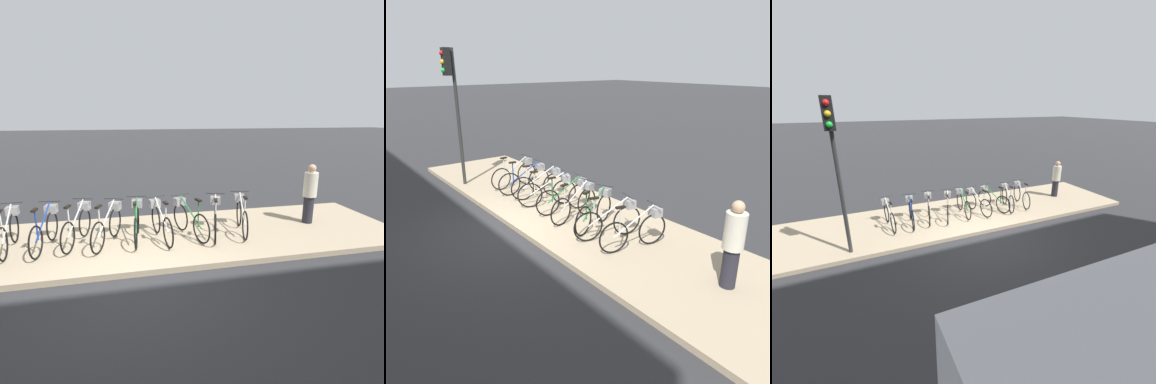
% 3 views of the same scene
% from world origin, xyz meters
% --- Properties ---
extents(ground_plane, '(120.00, 120.00, 0.00)m').
position_xyz_m(ground_plane, '(0.00, 0.00, 0.00)').
color(ground_plane, '#2D2D30').
extents(sidewalk, '(12.79, 3.11, 0.12)m').
position_xyz_m(sidewalk, '(0.00, 1.56, 0.06)').
color(sidewalk, tan).
rests_on(sidewalk, ground_plane).
extents(parked_bicycle_0, '(0.46, 1.58, 0.97)m').
position_xyz_m(parked_bicycle_0, '(-2.56, 1.54, 0.55)').
color(parked_bicycle_0, black).
rests_on(parked_bicycle_0, sidewalk).
extents(parked_bicycle_1, '(0.46, 1.58, 0.97)m').
position_xyz_m(parked_bicycle_1, '(-1.84, 1.49, 0.55)').
color(parked_bicycle_1, black).
rests_on(parked_bicycle_1, sidewalk).
extents(parked_bicycle_2, '(0.55, 1.55, 0.97)m').
position_xyz_m(parked_bicycle_2, '(-1.21, 1.58, 0.55)').
color(parked_bicycle_2, black).
rests_on(parked_bicycle_2, sidewalk).
extents(parked_bicycle_3, '(0.66, 1.50, 0.97)m').
position_xyz_m(parked_bicycle_3, '(-0.56, 1.44, 0.55)').
color(parked_bicycle_3, black).
rests_on(parked_bicycle_3, sidewalk).
extents(parked_bicycle_4, '(0.46, 1.58, 0.97)m').
position_xyz_m(parked_bicycle_4, '(0.06, 1.53, 0.55)').
color(parked_bicycle_4, black).
rests_on(parked_bicycle_4, sidewalk).
extents(parked_bicycle_5, '(0.48, 1.56, 0.97)m').
position_xyz_m(parked_bicycle_5, '(0.58, 1.44, 0.55)').
color(parked_bicycle_5, black).
rests_on(parked_bicycle_5, sidewalk).
extents(parked_bicycle_6, '(0.65, 1.51, 0.97)m').
position_xyz_m(parked_bicycle_6, '(1.24, 1.49, 0.55)').
color(parked_bicycle_6, black).
rests_on(parked_bicycle_6, sidewalk).
extents(parked_bicycle_7, '(0.59, 1.53, 0.97)m').
position_xyz_m(parked_bicycle_7, '(1.86, 1.40, 0.55)').
color(parked_bicycle_7, black).
rests_on(parked_bicycle_7, sidewalk).
extents(parked_bicycle_8, '(0.51, 1.56, 0.97)m').
position_xyz_m(parked_bicycle_8, '(2.54, 1.47, 0.55)').
color(parked_bicycle_8, black).
rests_on(parked_bicycle_8, sidewalk).
extents(pedestrian, '(0.34, 0.34, 1.54)m').
position_xyz_m(pedestrian, '(4.46, 1.66, 0.92)').
color(pedestrian, '#23232D').
rests_on(pedestrian, sidewalk).
extents(traffic_light, '(0.24, 0.40, 4.00)m').
position_xyz_m(traffic_light, '(-3.76, 0.25, 2.97)').
color(traffic_light, '#2D2D2D').
rests_on(traffic_light, sidewalk).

